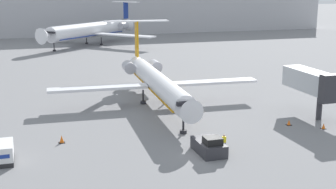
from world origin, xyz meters
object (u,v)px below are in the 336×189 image
at_px(traffic_cone_right, 289,123).
at_px(luggage_cart, 3,153).
at_px(airplane_parked_far_left, 91,30).
at_px(traffic_cone_mid, 324,126).
at_px(pushback_tug, 209,146).
at_px(traffic_cone_left, 62,139).
at_px(airplane_main, 156,80).
at_px(jet_bridge, 313,82).
at_px(worker_near_tug, 224,142).

bearing_deg(traffic_cone_right, luggage_cart, -175.86).
height_order(luggage_cart, airplane_parked_far_left, airplane_parked_far_left).
relative_size(traffic_cone_mid, airplane_parked_far_left, 0.02).
height_order(pushback_tug, traffic_cone_right, pushback_tug).
bearing_deg(traffic_cone_mid, traffic_cone_left, 172.16).
relative_size(pushback_tug, traffic_cone_right, 6.47).
distance_m(airplane_main, airplane_parked_far_left, 68.28).
xyz_separation_m(luggage_cart, traffic_cone_left, (5.82, 4.00, -0.55)).
relative_size(luggage_cart, jet_bridge, 0.36).
distance_m(worker_near_tug, airplane_parked_far_left, 88.35).
distance_m(airplane_main, pushback_tug, 20.63).
xyz_separation_m(worker_near_tug, jet_bridge, (15.83, 8.18, 3.59)).
height_order(traffic_cone_right, traffic_cone_mid, traffic_cone_right).
bearing_deg(pushback_tug, traffic_cone_left, 151.24).
relative_size(traffic_cone_left, traffic_cone_mid, 1.28).
height_order(pushback_tug, luggage_cart, pushback_tug).
bearing_deg(traffic_cone_mid, airplane_main, 132.60).
bearing_deg(traffic_cone_mid, jet_bridge, 71.34).
bearing_deg(jet_bridge, pushback_tug, -153.96).
distance_m(traffic_cone_left, jet_bridge, 31.77).
bearing_deg(luggage_cart, traffic_cone_left, 34.47).
bearing_deg(airplane_parked_far_left, worker_near_tug, -89.52).
distance_m(pushback_tug, traffic_cone_mid, 16.31).
height_order(airplane_main, pushback_tug, airplane_main).
height_order(traffic_cone_left, traffic_cone_mid, traffic_cone_left).
bearing_deg(traffic_cone_left, luggage_cart, -145.53).
bearing_deg(airplane_parked_far_left, jet_bridge, -78.32).
distance_m(luggage_cart, worker_near_tug, 21.72).
xyz_separation_m(worker_near_tug, traffic_cone_left, (-15.66, 7.15, -0.45)).
bearing_deg(airplane_parked_far_left, traffic_cone_mid, -80.13).
bearing_deg(luggage_cart, airplane_parked_far_left, 76.30).
relative_size(worker_near_tug, traffic_cone_mid, 2.53).
xyz_separation_m(traffic_cone_left, traffic_cone_right, (26.64, -1.65, -0.08)).
relative_size(airplane_main, worker_near_tug, 19.59).
height_order(pushback_tug, airplane_parked_far_left, airplane_parked_far_left).
height_order(traffic_cone_mid, jet_bridge, jet_bridge).
bearing_deg(traffic_cone_right, pushback_tug, -155.09).
bearing_deg(traffic_cone_right, traffic_cone_mid, -38.09).
xyz_separation_m(worker_near_tug, airplane_parked_far_left, (-0.74, 88.28, 3.27)).
distance_m(traffic_cone_mid, jet_bridge, 6.81).
xyz_separation_m(airplane_main, airplane_parked_far_left, (0.76, 68.27, 0.70)).
distance_m(traffic_cone_right, jet_bridge, 6.91).
xyz_separation_m(luggage_cart, traffic_cone_right, (32.46, 2.35, -0.62)).
bearing_deg(traffic_cone_left, jet_bridge, 1.87).
bearing_deg(airplane_main, worker_near_tug, -85.72).
bearing_deg(airplane_main, pushback_tug, -90.92).
height_order(airplane_main, traffic_cone_mid, airplane_main).
xyz_separation_m(airplane_main, traffic_cone_mid, (15.59, -16.96, -3.12)).
distance_m(traffic_cone_right, traffic_cone_mid, 3.97).
distance_m(airplane_main, traffic_cone_right, 19.38).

